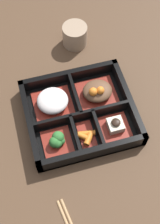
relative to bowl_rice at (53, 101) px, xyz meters
name	(u,v)px	position (x,y,z in m)	size (l,w,h in m)	color
ground_plane	(80,117)	(0.06, -0.05, -0.03)	(3.00, 3.00, 0.00)	#4C3523
bento_base	(80,116)	(0.06, -0.05, -0.02)	(0.28, 0.25, 0.01)	black
bento_rim	(80,114)	(0.06, -0.05, -0.01)	(0.28, 0.25, 0.05)	black
bowl_rice	(53,101)	(0.00, 0.00, 0.00)	(0.10, 0.10, 0.04)	maroon
bowl_stew	(97,92)	(0.12, 0.00, 0.00)	(0.10, 0.10, 0.05)	maroon
bowl_greens	(57,141)	(-0.01, -0.11, 0.00)	(0.07, 0.07, 0.04)	maroon
bowl_carrots	(87,136)	(0.06, -0.11, -0.01)	(0.05, 0.07, 0.02)	maroon
bowl_tofu	(115,126)	(0.14, -0.11, -0.01)	(0.07, 0.07, 0.03)	maroon
tea_cup	(75,35)	(0.12, 0.20, 0.00)	(0.07, 0.07, 0.06)	gray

